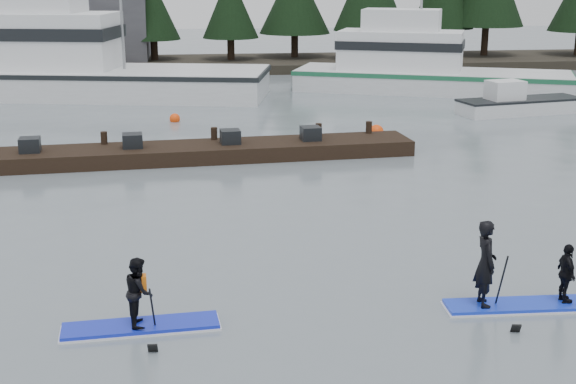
{
  "coord_description": "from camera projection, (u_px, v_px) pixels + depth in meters",
  "views": [
    {
      "loc": [
        -2.55,
        -13.85,
        6.7
      ],
      "look_at": [
        0.0,
        6.0,
        1.1
      ],
      "focal_mm": 50.0,
      "sensor_mm": 36.0,
      "label": 1
    }
  ],
  "objects": [
    {
      "name": "skiff",
      "position": [
        520.0,
        106.0,
        38.23
      ],
      "size": [
        6.29,
        2.96,
        0.71
      ],
      "primitive_type": "cube",
      "rotation": [
        0.0,
        0.0,
        0.2
      ],
      "color": "silver",
      "rests_on": "ground"
    },
    {
      "name": "floating_dock",
      "position": [
        189.0,
        152.0,
        28.96
      ],
      "size": [
        16.51,
        3.4,
        0.55
      ],
      "primitive_type": "cube",
      "rotation": [
        0.0,
        0.0,
        0.07
      ],
      "color": "black",
      "rests_on": "ground"
    },
    {
      "name": "buoy_d",
      "position": [
        376.0,
        136.0,
        33.2
      ],
      "size": [
        0.6,
        0.6,
        0.6
      ],
      "primitive_type": "sphere",
      "color": "#FF460C",
      "rests_on": "ground"
    },
    {
      "name": "fishing_boat_medium",
      "position": [
        424.0,
        80.0,
        45.07
      ],
      "size": [
        15.57,
        9.62,
        8.88
      ],
      "rotation": [
        0.0,
        0.0,
        -0.38
      ],
      "color": "silver",
      "rests_on": "ground"
    },
    {
      "name": "far_shore",
      "position": [
        222.0,
        64.0,
        55.38
      ],
      "size": [
        70.0,
        8.0,
        0.6
      ],
      "primitive_type": "cube",
      "color": "#2D281E",
      "rests_on": "ground"
    },
    {
      "name": "fishing_boat_large",
      "position": [
        66.0,
        80.0,
        43.39
      ],
      "size": [
        21.06,
        9.83,
        11.17
      ],
      "rotation": [
        0.0,
        0.0,
        -0.21
      ],
      "color": "silver",
      "rests_on": "ground"
    },
    {
      "name": "treeline",
      "position": [
        222.0,
        68.0,
        55.46
      ],
      "size": [
        60.0,
        4.0,
        8.0
      ],
      "primitive_type": null,
      "color": "black",
      "rests_on": "ground"
    },
    {
      "name": "waterfront_building",
      "position": [
        15.0,
        32.0,
        54.97
      ],
      "size": [
        18.0,
        6.0,
        5.0
      ],
      "primitive_type": "cube",
      "color": "#4C4C51",
      "rests_on": "ground"
    },
    {
      "name": "buoy_b",
      "position": [
        175.0,
        122.0,
        36.28
      ],
      "size": [
        0.48,
        0.48,
        0.48
      ],
      "primitive_type": "sphere",
      "color": "#FF460C",
      "rests_on": "ground"
    },
    {
      "name": "paddleboard_duo",
      "position": [
        516.0,
        276.0,
        16.18
      ],
      "size": [
        3.11,
        1.14,
        2.37
      ],
      "rotation": [
        0.0,
        0.0,
        -0.04
      ],
      "color": "#1735D9",
      "rests_on": "ground"
    },
    {
      "name": "ground",
      "position": [
        328.0,
        331.0,
        15.34
      ],
      "size": [
        160.0,
        160.0,
        0.0
      ],
      "primitive_type": "plane",
      "color": "slate",
      "rests_on": "ground"
    },
    {
      "name": "buoy_c",
      "position": [
        504.0,
        102.0,
        41.66
      ],
      "size": [
        0.55,
        0.55,
        0.55
      ],
      "primitive_type": "sphere",
      "color": "#FF460C",
      "rests_on": "ground"
    },
    {
      "name": "paddleboard_solo",
      "position": [
        140.0,
        303.0,
        15.27
      ],
      "size": [
        3.02,
        1.12,
        1.89
      ],
      "rotation": [
        0.0,
        0.0,
        0.07
      ],
      "color": "#1527CA",
      "rests_on": "ground"
    }
  ]
}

